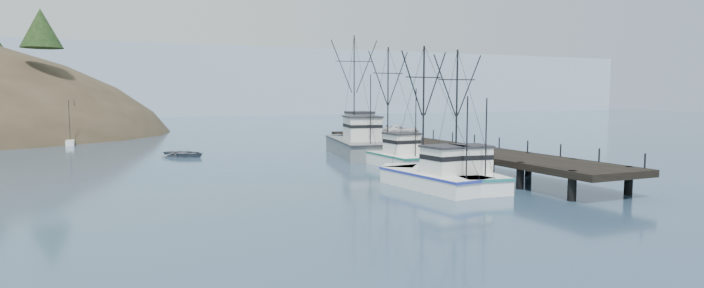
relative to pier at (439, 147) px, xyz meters
name	(u,v)px	position (x,y,z in m)	size (l,w,h in m)	color
ground	(389,204)	(-14.00, -16.00, -1.69)	(400.00, 400.00, 0.00)	navy
pier	(439,147)	(0.00, 0.00, 0.00)	(6.00, 44.00, 2.00)	black
distant_ridge	(192,114)	(-4.00, 154.00, -1.69)	(360.00, 40.00, 26.00)	#9EB2C6
distant_ridge_far	(36,115)	(-54.00, 169.00, -1.69)	(180.00, 25.00, 18.00)	silver
trawler_near	(461,176)	(-5.90, -12.25, -0.87)	(4.72, 10.58, 10.75)	white
trawler_mid	(431,177)	(-8.40, -11.94, -0.87)	(4.75, 11.09, 10.96)	white
trawler_far	(393,156)	(-4.59, 1.30, -0.87)	(4.17, 11.87, 12.07)	white
work_vessel	(357,144)	(-4.18, 10.88, -0.46)	(7.90, 17.35, 14.21)	slate
pier_shed	(360,122)	(-0.67, 18.00, 1.73)	(3.00, 3.20, 2.80)	silver
pickup_truck	(400,130)	(1.50, 10.92, 0.99)	(2.26, 4.90, 1.36)	silver
motorboat	(185,157)	(-22.76, 17.06, -1.69)	(3.65, 5.11, 1.06)	slate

